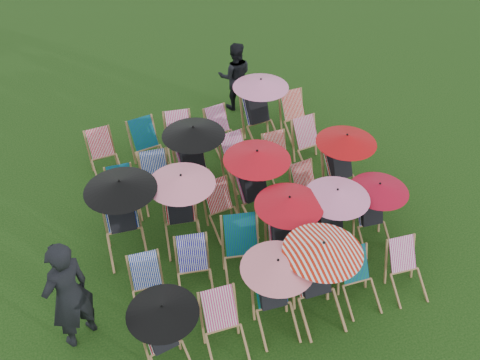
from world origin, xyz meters
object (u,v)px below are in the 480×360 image
object	(u,v)px
deckchair_0	(166,337)
person_rear	(235,76)
deckchair_5	(408,271)
deckchair_29	(297,117)
person_left	(68,295)

from	to	relation	value
deckchair_0	person_rear	world-z (taller)	person_rear
deckchair_5	person_rear	xyz separation A→B (m)	(-0.67, 6.09, 0.41)
deckchair_29	person_left	xyz separation A→B (m)	(-5.21, -3.62, 0.51)
deckchair_29	deckchair_5	bearing A→B (deg)	-94.62
deckchair_29	person_rear	bearing A→B (deg)	117.23
deckchair_0	person_left	size ratio (longest dim) A/B	0.60
deckchair_5	deckchair_29	bearing A→B (deg)	92.11
deckchair_29	person_left	world-z (taller)	person_left
deckchair_0	person_rear	distance (m)	6.86
deckchair_0	person_left	xyz separation A→B (m)	(-1.12, 0.88, 0.35)
deckchair_0	deckchair_5	distance (m)	3.89
deckchair_5	person_left	distance (m)	5.12
deckchair_0	deckchair_29	world-z (taller)	deckchair_0
person_rear	deckchair_29	bearing A→B (deg)	134.43
person_left	person_rear	distance (m)	6.76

